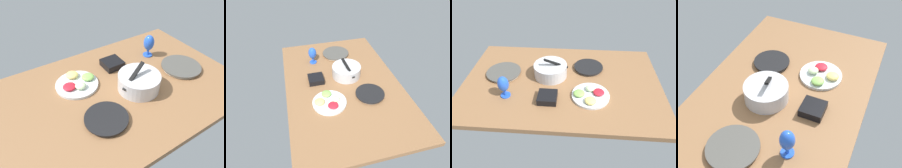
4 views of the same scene
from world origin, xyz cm
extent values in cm
cube|color=#8C603D|center=(0.00, 0.00, -2.00)|extent=(160.00, 104.00, 4.00)
cylinder|color=silver|center=(-49.88, 5.85, 0.82)|extent=(26.42, 26.42, 1.64)
cylinder|color=#4E4C47|center=(-49.88, 5.85, 2.13)|extent=(28.72, 28.72, 0.98)
cylinder|color=#4C4C51|center=(22.05, 18.78, 0.79)|extent=(23.14, 23.14, 1.58)
cylinder|color=black|center=(22.05, 18.78, 2.06)|extent=(25.15, 25.15, 0.95)
cylinder|color=silver|center=(-9.83, 6.61, 5.43)|extent=(27.28, 27.28, 10.87)
cylinder|color=white|center=(-9.83, 6.61, 8.69)|extent=(24.55, 24.55, 1.96)
cube|color=black|center=(-5.05, 6.61, 12.24)|extent=(19.58, 8.50, 11.30)
cylinder|color=silver|center=(23.11, -17.40, 0.90)|extent=(28.35, 28.35, 1.80)
ellipsoid|color=red|center=(29.04, -15.59, 3.09)|extent=(8.49, 8.49, 2.57)
ellipsoid|color=beige|center=(22.82, -11.99, 3.52)|extent=(6.99, 6.99, 3.44)
ellipsoid|color=#8CC659|center=(14.45, -18.09, 3.30)|extent=(8.53, 8.53, 3.01)
ellipsoid|color=#F9E072|center=(22.74, -25.58, 3.48)|extent=(8.41, 8.41, 3.35)
cylinder|color=blue|center=(-40.65, -21.11, 0.50)|extent=(7.42, 7.42, 1.00)
cylinder|color=blue|center=(-40.65, -21.11, 3.11)|extent=(2.00, 2.00, 4.21)
ellipsoid|color=blue|center=(-40.65, -21.11, 11.35)|extent=(8.18, 8.18, 12.27)
cube|color=black|center=(-8.53, -23.38, 2.50)|extent=(13.96, 13.96, 5.00)
cube|color=tan|center=(-8.53, -23.38, 4.10)|extent=(11.45, 11.45, 1.60)
camera|label=1|loc=(60.89, 85.75, 92.85)|focal=33.99mm
camera|label=2|loc=(137.23, -39.47, 118.86)|focal=31.83mm
camera|label=3|loc=(11.85, -134.22, 107.10)|focal=33.61mm
camera|label=4|loc=(-115.14, -55.10, 127.02)|focal=45.29mm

